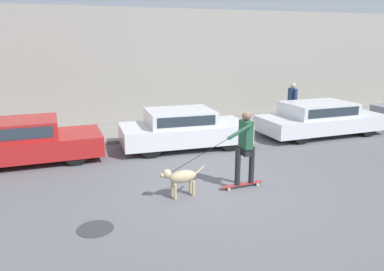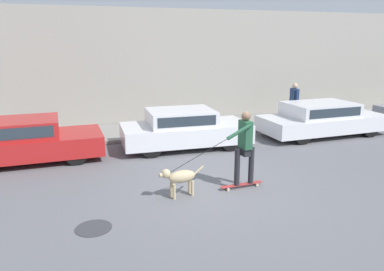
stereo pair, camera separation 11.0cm
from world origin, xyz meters
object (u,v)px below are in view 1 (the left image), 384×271
dog (181,177)px  pedestrian_with_bag (292,100)px  parked_car_0 (24,142)px  skateboarder (245,144)px  parked_car_1 (184,129)px  parked_car_2 (320,119)px

dog → pedestrian_with_bag: pedestrian_with_bag is taller
dog → parked_car_0: bearing=-54.7°
skateboarder → pedestrian_with_bag: bearing=-134.7°
dog → skateboarder: 1.67m
parked_car_1 → dog: bearing=-106.5°
pedestrian_with_bag → skateboarder: bearing=-119.7°
parked_car_1 → pedestrian_with_bag: 5.59m
parked_car_1 → pedestrian_with_bag: (5.23, 1.95, 0.37)m
parked_car_1 → skateboarder: size_ratio=1.72×
dog → skateboarder: size_ratio=0.45×
parked_car_0 → dog: (3.46, -3.71, -0.15)m
dog → parked_car_1: bearing=-116.0°
parked_car_2 → skateboarder: 6.08m
parked_car_1 → dog: 3.91m
parked_car_0 → parked_car_2: parked_car_0 is taller
parked_car_0 → parked_car_2: 9.85m
skateboarder → pedestrian_with_bag: size_ratio=1.52×
parked_car_1 → parked_car_2: bearing=1.7°
parked_car_2 → skateboarder: bearing=-144.9°
dog → skateboarder: skateboarder is taller
dog → parked_car_2: bearing=-157.6°
parked_car_0 → parked_car_2: (9.85, -0.00, -0.01)m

